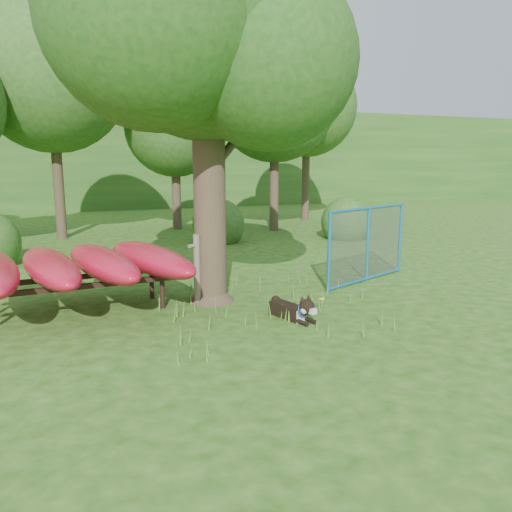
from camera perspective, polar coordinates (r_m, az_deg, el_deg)
name	(u,v)px	position (r m, az deg, el deg)	size (l,w,h in m)	color
ground	(272,328)	(8.45, 1.85, -8.18)	(80.00, 80.00, 0.00)	#204A0E
oak_tree	(204,25)	(10.01, -6.01, 24.80)	(5.84, 5.27, 7.77)	#3A2C1F
wooden_post	(197,268)	(9.67, -6.76, -1.34)	(0.37, 0.22, 1.38)	brown
kayak_rack	(77,265)	(9.60, -19.81, -1.00)	(4.09, 3.63, 1.17)	black
husky_dog	(294,310)	(8.83, 4.40, -6.14)	(0.51, 1.16, 0.52)	black
fence_section	(368,244)	(11.80, 12.66, 1.35)	(2.79, 1.18, 2.90)	teal
wildflower_clump	(322,300)	(9.49, 7.50, -4.99)	(0.11, 0.11, 0.23)	#528C2D
bg_tree_b	(51,77)	(19.51, -22.41, 18.41)	(5.20, 5.20, 8.22)	#3A2C1F
bg_tree_c	(174,127)	(20.89, -9.30, 14.34)	(4.00, 4.00, 6.12)	#3A2C1F
bg_tree_d	(275,100)	(20.22, 2.15, 17.38)	(4.80, 4.80, 7.50)	#3A2C1F
bg_tree_e	(307,107)	(24.23, 5.84, 16.57)	(4.60, 4.60, 7.55)	#3A2C1F
shrub_right	(346,239)	(18.36, 10.20, 1.97)	(1.80, 1.80, 1.80)	#26511A
shrub_mid	(219,242)	(17.35, -4.27, 1.61)	(1.80, 1.80, 1.80)	#26511A
wooded_hillside	(101,158)	(35.45, -17.28, 10.67)	(80.00, 12.00, 6.00)	#26511A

